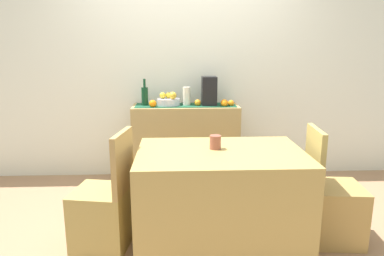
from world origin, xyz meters
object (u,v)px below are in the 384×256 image
object	(u,v)px
chair_by_corner	(332,208)
coffee_cup	(215,142)
dining_table	(220,198)
chair_near_window	(104,213)
sideboard_console	(186,144)
ceramic_vase	(187,96)
fruit_bowl	(168,102)
wine_bottle	(145,96)
coffee_maker	(209,91)

from	to	relation	value
chair_by_corner	coffee_cup	bearing A→B (deg)	176.05
dining_table	chair_near_window	bearing A→B (deg)	-179.82
sideboard_console	ceramic_vase	xyz separation A→B (m)	(0.01, 0.00, 0.54)
fruit_bowl	ceramic_vase	distance (m)	0.21
sideboard_console	wine_bottle	xyz separation A→B (m)	(-0.44, 0.00, 0.54)
sideboard_console	dining_table	size ratio (longest dim) A/B	0.94
wine_bottle	coffee_cup	bearing A→B (deg)	-63.33
dining_table	chair_by_corner	world-z (taller)	chair_by_corner
dining_table	chair_by_corner	xyz separation A→B (m)	(0.88, 0.00, -0.10)
coffee_maker	coffee_cup	size ratio (longest dim) A/B	3.02
coffee_maker	ceramic_vase	xyz separation A→B (m)	(-0.24, 0.00, -0.06)
sideboard_console	fruit_bowl	xyz separation A→B (m)	(-0.19, 0.00, 0.48)
dining_table	chair_by_corner	bearing A→B (deg)	0.11
wine_bottle	coffee_maker	xyz separation A→B (m)	(0.70, 0.00, 0.05)
chair_near_window	chair_by_corner	xyz separation A→B (m)	(1.76, 0.00, 0.00)
fruit_bowl	dining_table	size ratio (longest dim) A/B	0.20
fruit_bowl	wine_bottle	world-z (taller)	wine_bottle
sideboard_console	chair_near_window	distance (m)	1.49
coffee_maker	chair_near_window	distance (m)	1.78
fruit_bowl	coffee_maker	distance (m)	0.46
coffee_maker	chair_near_window	xyz separation A→B (m)	(-0.91, -1.33, -0.76)
sideboard_console	coffee_cup	xyz separation A→B (m)	(0.19, -1.26, 0.36)
dining_table	chair_near_window	world-z (taller)	chair_near_window
coffee_cup	dining_table	bearing A→B (deg)	-61.39
coffee_maker	chair_by_corner	distance (m)	1.75
ceramic_vase	dining_table	size ratio (longest dim) A/B	0.16
sideboard_console	wine_bottle	world-z (taller)	wine_bottle
coffee_cup	chair_by_corner	bearing A→B (deg)	-3.95
chair_by_corner	ceramic_vase	bearing A→B (deg)	129.63
sideboard_console	coffee_cup	world-z (taller)	sideboard_console
fruit_bowl	ceramic_vase	bearing A→B (deg)	0.00
coffee_cup	chair_near_window	world-z (taller)	chair_near_window
wine_bottle	dining_table	bearing A→B (deg)	-63.24
chair_near_window	chair_by_corner	size ratio (longest dim) A/B	1.00
dining_table	coffee_cup	xyz separation A→B (m)	(-0.04, 0.06, 0.42)
coffee_maker	coffee_cup	bearing A→B (deg)	-93.01
wine_bottle	chair_near_window	distance (m)	1.52
wine_bottle	chair_by_corner	size ratio (longest dim) A/B	0.32
sideboard_console	coffee_maker	bearing A→B (deg)	0.00
wine_bottle	dining_table	world-z (taller)	wine_bottle
sideboard_console	chair_by_corner	distance (m)	1.73
fruit_bowl	coffee_maker	world-z (taller)	coffee_maker
coffee_maker	coffee_cup	world-z (taller)	coffee_maker
coffee_maker	dining_table	xyz separation A→B (m)	(-0.03, -1.32, -0.66)
coffee_maker	chair_near_window	size ratio (longest dim) A/B	0.35
coffee_maker	dining_table	bearing A→B (deg)	-91.33
fruit_bowl	coffee_cup	world-z (taller)	fruit_bowl
chair_near_window	dining_table	bearing A→B (deg)	0.18
fruit_bowl	coffee_maker	size ratio (longest dim) A/B	0.80
wine_bottle	dining_table	xyz separation A→B (m)	(0.67, -1.32, -0.61)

